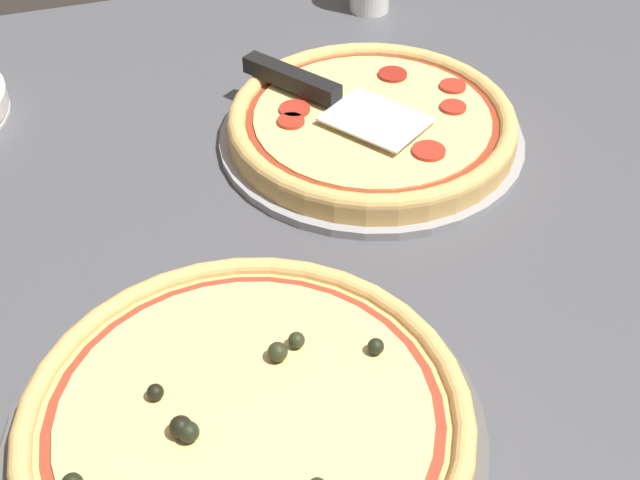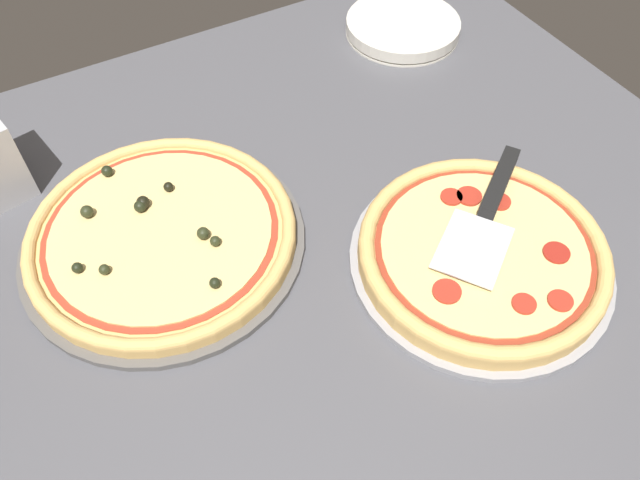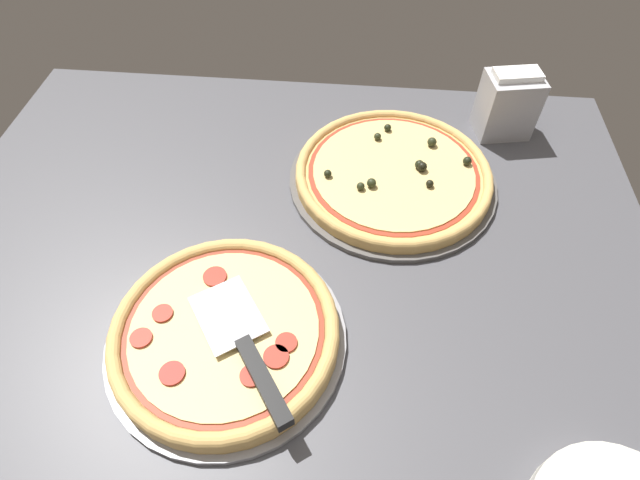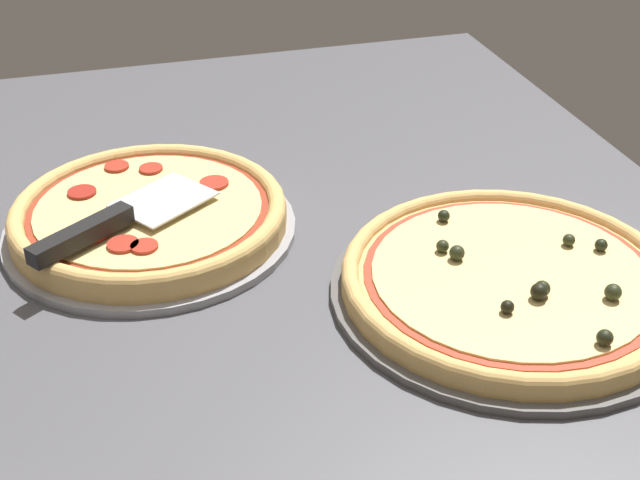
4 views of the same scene
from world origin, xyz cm
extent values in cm
cube|color=#4C4C51|center=(0.00, 0.00, -1.80)|extent=(125.81, 112.69, 3.60)
cylinder|color=#939399|center=(-6.27, -10.66, 0.50)|extent=(35.16, 35.16, 1.00)
cylinder|color=#DBAD60|center=(-6.27, -10.66, 2.10)|extent=(33.05, 33.05, 2.20)
torus|color=#DBAD60|center=(-6.27, -10.66, 3.20)|extent=(33.05, 33.05, 2.13)
cylinder|color=maroon|center=(-6.27, -10.66, 3.27)|extent=(28.73, 28.73, 0.15)
cylinder|color=#E5C67A|center=(-6.27, -10.66, 3.40)|extent=(27.10, 27.10, 0.40)
cylinder|color=#AD2D1E|center=(-1.04, -17.42, 3.80)|extent=(3.18, 3.18, 0.40)
cylinder|color=#AD2D1E|center=(1.81, -14.40, 3.80)|extent=(3.54, 3.54, 0.40)
cylinder|color=maroon|center=(-11.66, -18.10, 3.80)|extent=(3.49, 3.49, 0.40)
cylinder|color=#AD2D1E|center=(-17.46, -13.38, 3.80)|extent=(3.13, 3.13, 0.40)
cylinder|color=#AD2D1E|center=(2.91, -12.16, 3.80)|extent=(3.09, 3.09, 0.40)
cylinder|color=#AD2D1E|center=(-9.54, -2.11, 3.80)|extent=(3.64, 3.64, 0.40)
cylinder|color=#AD2D1E|center=(-15.63, -9.21, 3.80)|extent=(3.01, 3.01, 0.40)
cylinder|color=#565451|center=(17.82, 25.18, 0.50)|extent=(38.93, 38.93, 1.00)
cylinder|color=#DBAD60|center=(17.82, 25.18, 1.81)|extent=(36.59, 36.59, 1.62)
torus|color=#DBAD60|center=(17.82, 25.18, 2.62)|extent=(36.59, 36.59, 1.86)
cylinder|color=#A33823|center=(17.82, 25.18, 2.70)|extent=(31.81, 31.81, 0.15)
cylinder|color=#E5C67A|center=(17.82, 25.18, 2.82)|extent=(30.01, 30.01, 0.40)
sphere|color=black|center=(5.76, 22.37, 3.73)|extent=(1.42, 1.42, 1.42)
sphere|color=black|center=(16.52, 36.69, 3.73)|extent=(1.42, 1.42, 1.42)
sphere|color=#282D19|center=(13.78, 20.55, 3.87)|extent=(1.71, 1.71, 1.71)
sphere|color=#282D19|center=(25.08, 32.89, 3.91)|extent=(1.77, 1.77, 1.77)
sphere|color=black|center=(22.94, 25.65, 3.93)|extent=(1.82, 1.82, 1.82)
sphere|color=#282D19|center=(11.88, 19.65, 3.74)|extent=(1.44, 1.44, 1.44)
sphere|color=#282D19|center=(14.58, 33.78, 3.72)|extent=(1.40, 1.40, 1.40)
sphere|color=black|center=(24.20, 21.50, 3.72)|extent=(1.39, 1.39, 1.39)
sphere|color=black|center=(31.40, 28.13, 3.84)|extent=(1.63, 1.63, 1.63)
sphere|color=black|center=(22.47, 26.25, 3.87)|extent=(1.69, 1.69, 1.69)
cube|color=silver|center=(-5.99, -8.79, 4.38)|extent=(12.92, 13.56, 0.24)
cube|color=black|center=(0.89, -18.63, 5.26)|extent=(9.35, 12.07, 2.00)
camera|label=1|loc=(25.68, 68.67, 59.55)|focal=50.00mm
camera|label=2|loc=(-39.17, 32.61, 68.01)|focal=35.00mm
camera|label=3|loc=(10.68, -44.24, 66.59)|focal=28.00mm
camera|label=4|loc=(88.17, -16.37, 56.58)|focal=50.00mm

